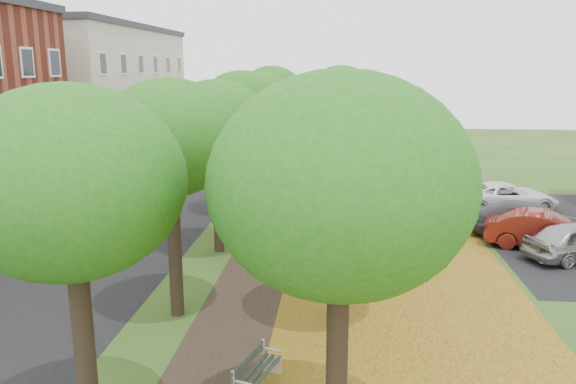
% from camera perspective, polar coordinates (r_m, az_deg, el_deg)
% --- Properties ---
extents(street_asphalt, '(8.00, 70.00, 0.01)m').
position_cam_1_polar(street_asphalt, '(27.37, -16.57, -3.41)').
color(street_asphalt, black).
rests_on(street_asphalt, ground).
extents(footpath, '(3.20, 70.00, 0.01)m').
position_cam_1_polar(footpath, '(25.58, -0.72, -3.98)').
color(footpath, black).
rests_on(footpath, ground).
extents(leaf_verge, '(7.50, 70.00, 0.01)m').
position_cam_1_polar(leaf_verge, '(25.57, 10.53, -4.20)').
color(leaf_verge, '#A3831E').
rests_on(leaf_verge, ground).
extents(tree_row_west, '(4.22, 34.22, 6.95)m').
position_cam_1_polar(tree_row_west, '(24.94, -5.83, 7.53)').
color(tree_row_west, black).
rests_on(tree_row_west, ground).
extents(tree_row_east, '(4.22, 34.22, 6.95)m').
position_cam_1_polar(tree_row_east, '(24.48, 5.36, 7.45)').
color(tree_row_east, black).
rests_on(tree_row_east, ground).
extents(building_cream, '(10.30, 20.30, 10.40)m').
position_cam_1_polar(building_cream, '(46.73, -19.78, 9.30)').
color(building_cream, beige).
rests_on(building_cream, ground).
extents(bench, '(0.98, 1.79, 0.81)m').
position_cam_1_polar(bench, '(13.60, -3.24, -17.80)').
color(bench, '#252F27').
rests_on(bench, ground).
extents(car_red, '(4.93, 2.94, 1.53)m').
position_cam_1_polar(car_red, '(25.20, 24.66, -3.61)').
color(car_red, maroon).
rests_on(car_red, ground).
extents(car_grey, '(5.63, 3.26, 1.54)m').
position_cam_1_polar(car_grey, '(26.58, 23.60, -2.71)').
color(car_grey, '#323237').
rests_on(car_grey, ground).
extents(car_white, '(5.55, 3.25, 1.45)m').
position_cam_1_polar(car_white, '(31.19, 21.25, -0.44)').
color(car_white, white).
rests_on(car_white, ground).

